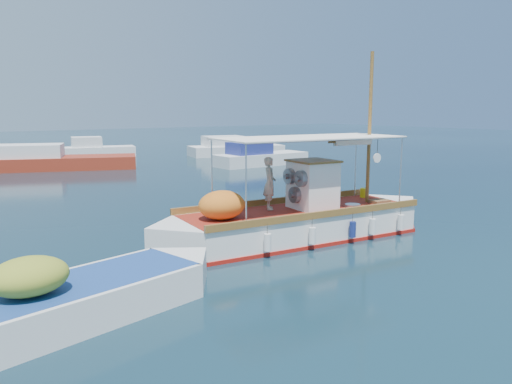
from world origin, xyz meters
TOP-DOWN VIEW (x-y plane):
  - ground at (0.00, 0.00)m, footprint 160.00×160.00m
  - fishing_caique at (0.11, -0.30)m, footprint 9.34×3.42m
  - dinghy at (-7.07, -2.28)m, footprint 6.27×2.62m
  - bg_boat_n at (-1.29, 21.76)m, footprint 10.24×6.34m
  - bg_boat_ne at (10.76, 15.79)m, footprint 6.64×2.20m
  - bg_boat_e at (13.42, 22.76)m, footprint 8.07×4.26m
  - bg_boat_far_n at (3.92, 28.30)m, footprint 5.94×3.33m

SIDE VIEW (x-z plane):
  - ground at x=0.00m, z-range 0.00..0.00m
  - dinghy at x=-7.07m, z-range -0.45..1.10m
  - bg_boat_n at x=-1.29m, z-range -0.41..1.39m
  - bg_boat_ne at x=10.76m, z-range -0.41..1.39m
  - bg_boat_e at x=13.42m, z-range -0.41..1.39m
  - bg_boat_far_n at x=3.92m, z-range -0.41..1.39m
  - fishing_caique at x=0.11m, z-range -2.37..3.37m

